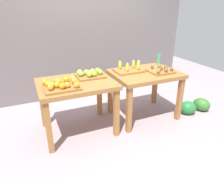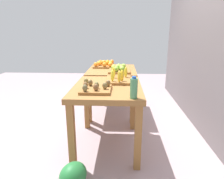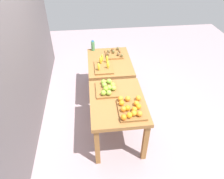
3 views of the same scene
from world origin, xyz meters
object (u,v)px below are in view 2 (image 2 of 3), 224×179
(orange_bin, at_px, (104,64))
(apple_bin, at_px, (119,69))
(banana_crate, at_px, (119,79))
(water_bottle, at_px, (134,88))
(display_table_left, at_px, (112,76))
(display_table_right, at_px, (108,95))
(kiwi_bin, at_px, (95,88))

(orange_bin, bearing_deg, apple_bin, 29.96)
(apple_bin, bearing_deg, banana_crate, 0.35)
(banana_crate, distance_m, water_bottle, 0.69)
(display_table_left, relative_size, orange_bin, 2.26)
(display_table_right, relative_size, orange_bin, 2.26)
(display_table_right, height_order, banana_crate, banana_crate)
(display_table_left, xyz_separation_m, banana_crate, (0.90, 0.13, 0.15))
(display_table_left, xyz_separation_m, display_table_right, (1.12, 0.00, 0.00))
(apple_bin, bearing_deg, display_table_left, -153.52)
(orange_bin, distance_m, banana_crate, 1.16)
(orange_bin, distance_m, apple_bin, 0.55)
(banana_crate, height_order, water_bottle, water_bottle)
(display_table_right, distance_m, orange_bin, 1.36)
(water_bottle, bearing_deg, display_table_left, -169.80)
(banana_crate, height_order, kiwi_bin, banana_crate)
(orange_bin, height_order, water_bottle, water_bottle)
(display_table_right, height_order, apple_bin, apple_bin)
(apple_bin, distance_m, kiwi_bin, 1.11)
(banana_crate, distance_m, kiwi_bin, 0.49)
(display_table_left, height_order, water_bottle, water_bottle)
(display_table_right, bearing_deg, banana_crate, 149.84)
(banana_crate, bearing_deg, display_table_left, -171.97)
(display_table_left, relative_size, water_bottle, 4.83)
(banana_crate, bearing_deg, display_table_right, -30.16)
(kiwi_bin, distance_m, water_bottle, 0.47)
(display_table_right, distance_m, kiwi_bin, 0.28)
(display_table_right, bearing_deg, apple_bin, 171.97)
(banana_crate, bearing_deg, water_bottle, 13.07)
(orange_bin, bearing_deg, kiwi_bin, 1.31)
(display_table_left, distance_m, orange_bin, 0.32)
(display_table_right, xyz_separation_m, kiwi_bin, (0.21, -0.11, 0.15))
(orange_bin, relative_size, apple_bin, 1.15)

